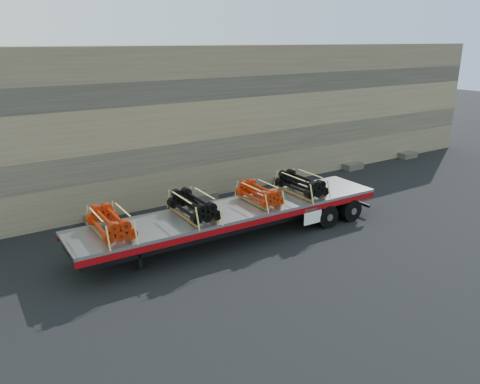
{
  "coord_description": "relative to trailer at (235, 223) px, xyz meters",
  "views": [
    {
      "loc": [
        -8.25,
        -13.68,
        7.26
      ],
      "look_at": [
        1.47,
        0.85,
        1.54
      ],
      "focal_mm": 35.0,
      "sensor_mm": 36.0,
      "label": 1
    }
  ],
  "objects": [
    {
      "name": "bundle_rear",
      "position": [
        3.19,
        -0.08,
        1.0
      ],
      "size": [
        1.13,
        2.18,
        0.76
      ],
      "primitive_type": null,
      "rotation": [
        0.0,
        0.0,
        -0.03
      ],
      "color": "black",
      "rests_on": "trailer"
    },
    {
      "name": "bundle_midrear",
      "position": [
        1.12,
        -0.03,
        0.96
      ],
      "size": [
        1.01,
        1.94,
        0.68
      ],
      "primitive_type": null,
      "rotation": [
        0.0,
        0.0,
        -0.03
      ],
      "color": "#A82409",
      "rests_on": "trailer"
    },
    {
      "name": "ground",
      "position": [
        -0.76,
        -0.14,
        -0.62
      ],
      "size": [
        120.0,
        120.0,
        0.0
      ],
      "primitive_type": "plane",
      "color": "black",
      "rests_on": "ground"
    },
    {
      "name": "bundle_midfront",
      "position": [
        -1.72,
        0.05,
        1.0
      ],
      "size": [
        1.14,
        2.2,
        0.77
      ],
      "primitive_type": null,
      "rotation": [
        0.0,
        0.0,
        -0.03
      ],
      "color": "black",
      "rests_on": "trailer"
    },
    {
      "name": "bundle_front",
      "position": [
        -4.7,
        0.13,
        0.99
      ],
      "size": [
        1.1,
        2.13,
        0.74
      ],
      "primitive_type": null,
      "rotation": [
        0.0,
        0.0,
        -0.03
      ],
      "color": "#A82409",
      "rests_on": "trailer"
    },
    {
      "name": "trailer",
      "position": [
        0.0,
        0.0,
        0.0
      ],
      "size": [
        12.43,
        2.71,
        1.24
      ],
      "primitive_type": null,
      "rotation": [
        0.0,
        0.0,
        -0.03
      ],
      "color": "#A3A5AA",
      "rests_on": "ground"
    },
    {
      "name": "rock_wall",
      "position": [
        -0.76,
        6.36,
        2.88
      ],
      "size": [
        44.0,
        3.0,
        7.0
      ],
      "primitive_type": "cube",
      "color": "#7A6B54",
      "rests_on": "ground"
    }
  ]
}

